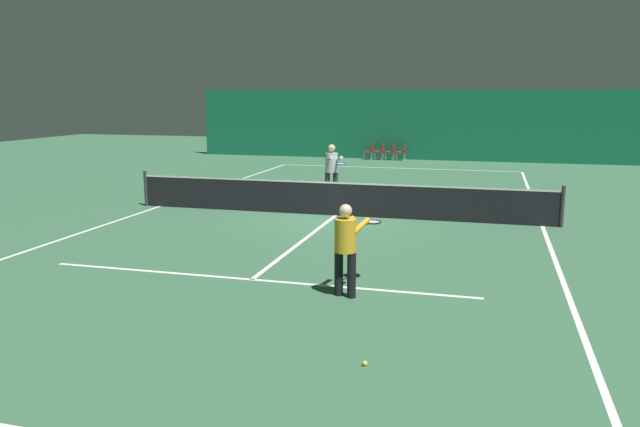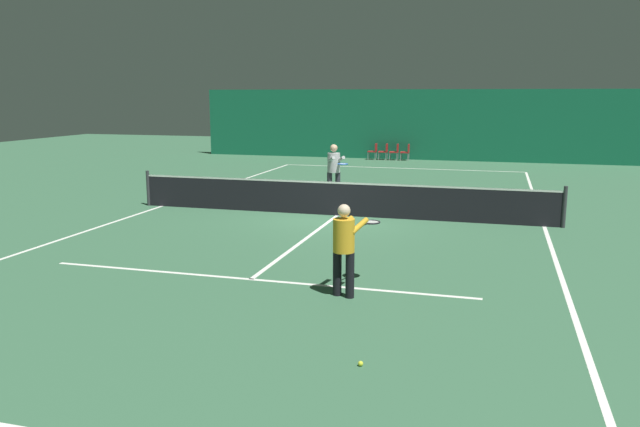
% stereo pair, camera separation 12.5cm
% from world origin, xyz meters
% --- Properties ---
extents(ground_plane, '(60.00, 60.00, 0.00)m').
position_xyz_m(ground_plane, '(0.00, 0.00, 0.00)').
color(ground_plane, '#386647').
extents(backdrop_curtain, '(23.00, 0.12, 3.61)m').
position_xyz_m(backdrop_curtain, '(0.00, 15.98, 1.81)').
color(backdrop_curtain, '#146042').
rests_on(backdrop_curtain, ground).
extents(court_line_baseline_far, '(11.00, 0.10, 0.00)m').
position_xyz_m(court_line_baseline_far, '(0.00, 11.90, 0.00)').
color(court_line_baseline_far, white).
rests_on(court_line_baseline_far, ground).
extents(court_line_service_far, '(8.25, 0.10, 0.00)m').
position_xyz_m(court_line_service_far, '(0.00, 6.40, 0.00)').
color(court_line_service_far, white).
rests_on(court_line_service_far, ground).
extents(court_line_service_near, '(8.25, 0.10, 0.00)m').
position_xyz_m(court_line_service_near, '(0.00, -6.40, 0.00)').
color(court_line_service_near, white).
rests_on(court_line_service_near, ground).
extents(court_line_sideline_left, '(0.10, 23.80, 0.00)m').
position_xyz_m(court_line_sideline_left, '(-5.50, 0.00, 0.00)').
color(court_line_sideline_left, white).
rests_on(court_line_sideline_left, ground).
extents(court_line_sideline_right, '(0.10, 23.80, 0.00)m').
position_xyz_m(court_line_sideline_right, '(5.50, 0.00, 0.00)').
color(court_line_sideline_right, white).
rests_on(court_line_sideline_right, ground).
extents(court_line_centre, '(0.10, 12.80, 0.00)m').
position_xyz_m(court_line_centre, '(0.00, 0.00, 0.00)').
color(court_line_centre, white).
rests_on(court_line_centre, ground).
extents(tennis_net, '(12.00, 0.10, 1.07)m').
position_xyz_m(tennis_net, '(0.00, 0.00, 0.51)').
color(tennis_net, black).
rests_on(tennis_net, ground).
extents(player_near, '(0.71, 1.35, 1.57)m').
position_xyz_m(player_near, '(1.88, -6.84, 0.92)').
color(player_near, black).
rests_on(player_near, ground).
extents(player_far, '(1.02, 1.39, 1.77)m').
position_xyz_m(player_far, '(-0.80, 2.71, 1.03)').
color(player_far, '#2D2D38').
rests_on(player_far, ground).
extents(courtside_chair_0, '(0.44, 0.44, 0.84)m').
position_xyz_m(courtside_chair_0, '(-1.97, 15.43, 0.49)').
color(courtside_chair_0, '#99999E').
rests_on(courtside_chair_0, ground).
extents(courtside_chair_1, '(0.44, 0.44, 0.84)m').
position_xyz_m(courtside_chair_1, '(-1.40, 15.43, 0.49)').
color(courtside_chair_1, '#99999E').
rests_on(courtside_chair_1, ground).
extents(courtside_chair_2, '(0.44, 0.44, 0.84)m').
position_xyz_m(courtside_chair_2, '(-0.83, 15.43, 0.49)').
color(courtside_chair_2, '#99999E').
rests_on(courtside_chair_2, ground).
extents(courtside_chair_3, '(0.44, 0.44, 0.84)m').
position_xyz_m(courtside_chair_3, '(-0.27, 15.43, 0.49)').
color(courtside_chair_3, '#99999E').
rests_on(courtside_chair_3, ground).
extents(tennis_ball, '(0.07, 0.07, 0.07)m').
position_xyz_m(tennis_ball, '(2.72, -9.49, 0.03)').
color(tennis_ball, '#D1DB33').
rests_on(tennis_ball, ground).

